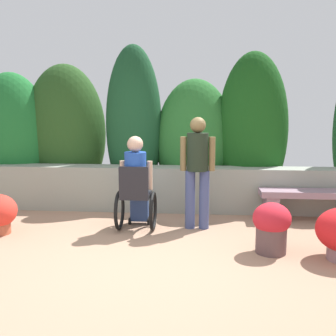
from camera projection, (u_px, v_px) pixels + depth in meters
ground_plane at (146, 258)px, 4.52m from camera, size 10.18×10.18×0.00m
stone_retaining_wall at (164, 189)px, 6.62m from camera, size 6.75×0.43×0.74m
hedge_backdrop at (144, 134)px, 7.08m from camera, size 7.38×1.21×2.81m
stone_bench at (314, 200)px, 6.00m from camera, size 1.64×0.38×0.47m
person_in_wheelchair at (136, 186)px, 5.53m from camera, size 0.53×0.66×1.33m
person_standing_companion at (197, 165)px, 5.53m from camera, size 0.49×0.30×1.59m
flower_pot_small_foreground at (272, 226)px, 4.66m from camera, size 0.45×0.45×0.61m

